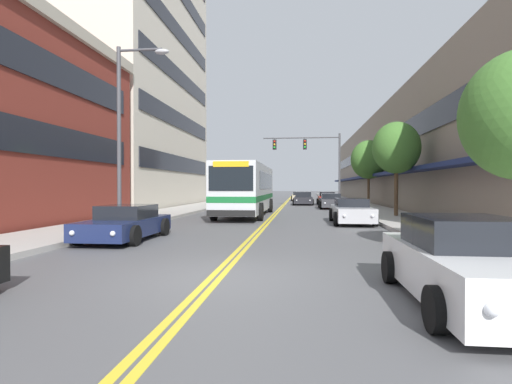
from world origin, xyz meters
TOP-DOWN VIEW (x-y plane):
  - ground_plane at (0.00, 37.00)m, footprint 240.00×240.00m
  - sidewalk_left at (-7.20, 37.00)m, footprint 3.40×106.00m
  - sidewalk_right at (7.20, 37.00)m, footprint 3.40×106.00m
  - centre_line at (0.00, 37.00)m, footprint 0.34×106.00m
  - office_tower_left at (-15.14, 27.00)m, footprint 12.08×20.29m
  - storefront_row_right at (13.13, 37.00)m, footprint 9.10×68.00m
  - city_bus at (-1.75, 17.54)m, footprint 2.88×11.85m
  - car_navy_parked_left_mid at (-4.38, 5.19)m, footprint 2.08×4.55m
  - car_white_parked_right_foreground at (4.36, -1.54)m, footprint 2.01×4.46m
  - car_silver_parked_right_mid at (4.31, 12.50)m, footprint 2.03×4.85m
  - car_red_parked_right_far at (4.41, 33.42)m, footprint 1.98×4.54m
  - car_dark_grey_parked_right_end at (4.30, 26.29)m, footprint 2.06×4.47m
  - car_charcoal_moving_lead at (1.98, 33.22)m, footprint 2.11×4.60m
  - car_beige_moving_second at (1.49, 44.64)m, footprint 1.97×4.51m
  - traffic_signal_mast at (2.84, 28.27)m, footprint 6.98×0.38m
  - street_lamp_left_near at (-5.00, 6.64)m, footprint 2.10×0.28m
  - street_tree_right_mid at (7.26, 15.76)m, footprint 2.73×2.73m
  - street_tree_right_far at (7.84, 28.78)m, footprint 3.18×3.18m

SIDE VIEW (x-z plane):
  - ground_plane at x=0.00m, z-range 0.00..0.00m
  - centre_line at x=0.00m, z-range 0.00..0.01m
  - sidewalk_left at x=-7.20m, z-range 0.00..0.18m
  - sidewalk_right at x=7.20m, z-range 0.00..0.18m
  - car_beige_moving_second at x=1.49m, z-range -0.03..1.17m
  - car_navy_parked_left_mid at x=-4.38m, z-range -0.04..1.19m
  - car_silver_parked_right_mid at x=4.31m, z-range -0.03..1.24m
  - car_dark_grey_parked_right_end at x=4.30m, z-range -0.03..1.25m
  - car_charcoal_moving_lead at x=1.98m, z-range -0.05..1.28m
  - car_red_parked_right_far at x=4.41m, z-range -0.04..1.28m
  - car_white_parked_right_foreground at x=4.36m, z-range -0.05..1.33m
  - city_bus at x=-1.75m, z-range 0.21..3.42m
  - street_tree_right_mid at x=7.26m, z-range 1.39..6.85m
  - street_tree_right_far at x=7.84m, z-range 1.36..7.26m
  - street_lamp_left_near at x=-5.00m, z-range 0.71..8.01m
  - storefront_row_right at x=13.13m, z-range 0.00..9.29m
  - traffic_signal_mast at x=2.84m, z-range 1.45..8.11m
  - office_tower_left at x=-15.14m, z-range 0.00..31.27m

